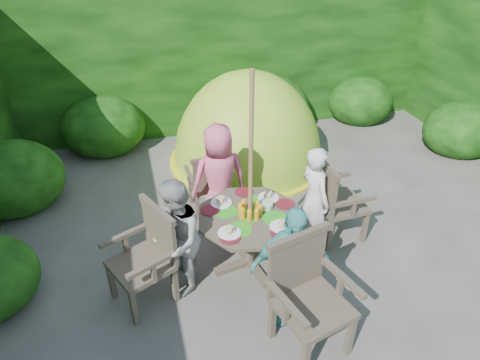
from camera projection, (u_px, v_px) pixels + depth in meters
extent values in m
plane|color=#484540|center=(309.00, 257.00, 4.85)|extent=(60.00, 60.00, 0.00)
cube|color=black|center=(226.00, 53.00, 7.47)|extent=(9.00, 1.00, 2.50)
cylinder|color=#3D3428|center=(250.00, 241.00, 4.61)|extent=(0.11, 0.11, 0.63)
cube|color=#3D3428|center=(249.00, 261.00, 4.76)|extent=(0.83, 0.25, 0.06)
cube|color=#3D3428|center=(249.00, 261.00, 4.76)|extent=(0.25, 0.83, 0.06)
cylinder|color=#3D3428|center=(250.00, 216.00, 4.43)|extent=(1.34, 1.34, 0.04)
cylinder|color=green|center=(239.00, 229.00, 4.22)|extent=(0.26, 0.26, 0.00)
cylinder|color=green|center=(275.00, 218.00, 4.37)|extent=(0.26, 0.26, 0.00)
cylinder|color=green|center=(226.00, 211.00, 4.47)|extent=(0.26, 0.26, 0.00)
cylinder|color=green|center=(260.00, 202.00, 4.62)|extent=(0.26, 0.26, 0.00)
cylinder|color=green|center=(250.00, 215.00, 4.42)|extent=(0.26, 0.26, 0.00)
cylinder|color=white|center=(268.00, 198.00, 4.68)|extent=(0.23, 0.23, 0.01)
cylinder|color=white|center=(221.00, 203.00, 4.59)|extent=(0.23, 0.23, 0.01)
cylinder|color=white|center=(229.00, 233.00, 4.16)|extent=(0.23, 0.23, 0.01)
cylinder|color=white|center=(281.00, 227.00, 4.24)|extent=(0.23, 0.23, 0.01)
cylinder|color=#B00B14|center=(285.00, 204.00, 4.58)|extent=(0.20, 0.20, 0.01)
cylinder|color=#B00B14|center=(244.00, 192.00, 4.77)|extent=(0.20, 0.20, 0.01)
cylinder|color=#B00B14|center=(210.00, 210.00, 4.48)|extent=(0.20, 0.20, 0.01)
cylinder|color=#B00B14|center=(230.00, 238.00, 4.10)|extent=(0.20, 0.20, 0.01)
cylinder|color=#B00B14|center=(281.00, 233.00, 4.16)|extent=(0.20, 0.20, 0.01)
cylinder|color=#4F9639|center=(265.00, 205.00, 4.52)|extent=(0.17, 0.17, 0.06)
cylinder|color=brown|center=(251.00, 179.00, 4.19)|extent=(0.05, 0.05, 2.20)
cube|color=#3D3428|center=(340.00, 204.00, 4.97)|extent=(0.55, 0.57, 0.05)
cube|color=#3D3428|center=(365.00, 227.00, 4.97)|extent=(0.05, 0.05, 0.44)
cube|color=#3D3428|center=(345.00, 205.00, 5.34)|extent=(0.05, 0.05, 0.44)
cube|color=#3D3428|center=(330.00, 235.00, 4.85)|extent=(0.05, 0.05, 0.44)
cube|color=#3D3428|center=(312.00, 212.00, 5.22)|extent=(0.05, 0.05, 0.44)
cube|color=#3D3428|center=(323.00, 187.00, 4.76)|extent=(0.07, 0.54, 0.52)
cube|color=#3D3428|center=(355.00, 201.00, 4.65)|extent=(0.52, 0.08, 0.04)
cube|color=#3D3428|center=(331.00, 177.00, 5.08)|extent=(0.52, 0.08, 0.04)
cube|color=#3D3428|center=(140.00, 266.00, 4.10)|extent=(0.70, 0.71, 0.05)
cube|color=#3D3428|center=(112.00, 281.00, 4.24)|extent=(0.07, 0.07, 0.43)
cube|color=#3D3428|center=(134.00, 308.00, 3.95)|extent=(0.07, 0.07, 0.43)
cube|color=#3D3428|center=(151.00, 260.00, 4.49)|extent=(0.07, 0.07, 0.43)
cube|color=#3D3428|center=(175.00, 284.00, 4.20)|extent=(0.07, 0.07, 0.43)
cube|color=#3D3428|center=(160.00, 232.00, 4.09)|extent=(0.27, 0.50, 0.51)
cube|color=#3D3428|center=(124.00, 235.00, 4.17)|extent=(0.49, 0.27, 0.04)
cube|color=#3D3428|center=(152.00, 264.00, 3.82)|extent=(0.49, 0.27, 0.04)
cube|color=#3D3428|center=(208.00, 183.00, 5.47)|extent=(0.49, 0.47, 0.04)
cube|color=#3D3428|center=(218.00, 186.00, 5.79)|extent=(0.05, 0.05, 0.37)
cube|color=#3D3428|center=(191.00, 191.00, 5.68)|extent=(0.05, 0.05, 0.37)
cube|color=#3D3428|center=(227.00, 201.00, 5.48)|extent=(0.05, 0.05, 0.37)
cube|color=#3D3428|center=(198.00, 207.00, 5.37)|extent=(0.05, 0.05, 0.37)
cube|color=#3D3428|center=(212.00, 176.00, 5.18)|extent=(0.46, 0.07, 0.44)
cube|color=#3D3428|center=(225.00, 168.00, 5.44)|extent=(0.08, 0.44, 0.04)
cube|color=#3D3428|center=(190.00, 175.00, 5.32)|extent=(0.08, 0.44, 0.04)
cube|color=#3D3428|center=(313.00, 308.00, 3.62)|extent=(0.70, 0.68, 0.06)
cube|color=#3D3428|center=(305.00, 360.00, 3.47)|extent=(0.07, 0.07, 0.46)
cube|color=#3D3428|center=(350.00, 335.00, 3.68)|extent=(0.07, 0.07, 0.46)
cube|color=#3D3428|center=(272.00, 319.00, 3.83)|extent=(0.07, 0.07, 0.46)
cube|color=#3D3428|center=(315.00, 298.00, 4.03)|extent=(0.07, 0.07, 0.46)
cube|color=#3D3428|center=(297.00, 263.00, 3.66)|extent=(0.56, 0.19, 0.55)
cube|color=#3D3428|center=(287.00, 303.00, 3.38)|extent=(0.20, 0.55, 0.04)
cube|color=#3D3428|center=(342.00, 277.00, 3.63)|extent=(0.20, 0.55, 0.04)
imported|color=silver|center=(314.00, 199.00, 4.74)|extent=(0.38, 0.50, 1.26)
imported|color=#999994|center=(177.00, 239.00, 4.14)|extent=(0.56, 0.67, 1.27)
imported|color=#DA5A7A|center=(219.00, 178.00, 5.03)|extent=(0.70, 0.49, 1.35)
imported|color=#4DB5AE|center=(290.00, 266.00, 3.83)|extent=(0.76, 0.37, 1.26)
ellipsoid|color=#96CA26|center=(248.00, 159.00, 6.81)|extent=(2.87, 2.87, 2.81)
ellipsoid|color=black|center=(277.00, 181.00, 6.24)|extent=(0.88, 0.63, 0.97)
cylinder|color=yellow|center=(248.00, 158.00, 6.80)|extent=(2.46, 2.46, 0.03)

